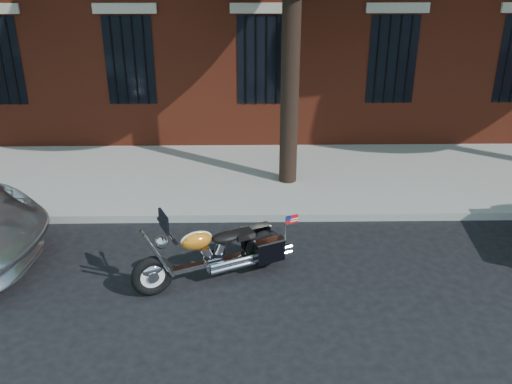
{
  "coord_description": "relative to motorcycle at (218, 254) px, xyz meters",
  "views": [
    {
      "loc": [
        -0.34,
        -8.01,
        4.86
      ],
      "look_at": [
        -0.19,
        0.8,
        0.84
      ],
      "focal_mm": 40.0,
      "sensor_mm": 36.0,
      "label": 1
    }
  ],
  "objects": [
    {
      "name": "sidewalk",
      "position": [
        0.79,
        3.81,
        -0.36
      ],
      "size": [
        40.0,
        3.6,
        0.15
      ],
      "primitive_type": "cube",
      "color": "gray",
      "rests_on": "ground"
    },
    {
      "name": "curb",
      "position": [
        0.79,
        1.93,
        -0.36
      ],
      "size": [
        40.0,
        0.16,
        0.15
      ],
      "primitive_type": "cube",
      "color": "gray",
      "rests_on": "ground"
    },
    {
      "name": "motorcycle",
      "position": [
        0.0,
        0.0,
        0.0
      ],
      "size": [
        2.48,
        1.36,
        1.29
      ],
      "rotation": [
        0.0,
        0.0,
        0.43
      ],
      "color": "black",
      "rests_on": "ground"
    },
    {
      "name": "ground",
      "position": [
        0.79,
        0.55,
        -0.44
      ],
      "size": [
        120.0,
        120.0,
        0.0
      ],
      "primitive_type": "plane",
      "color": "black",
      "rests_on": "ground"
    }
  ]
}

